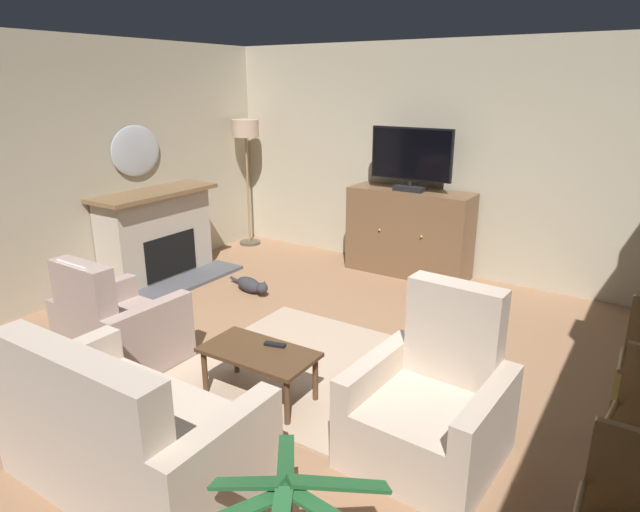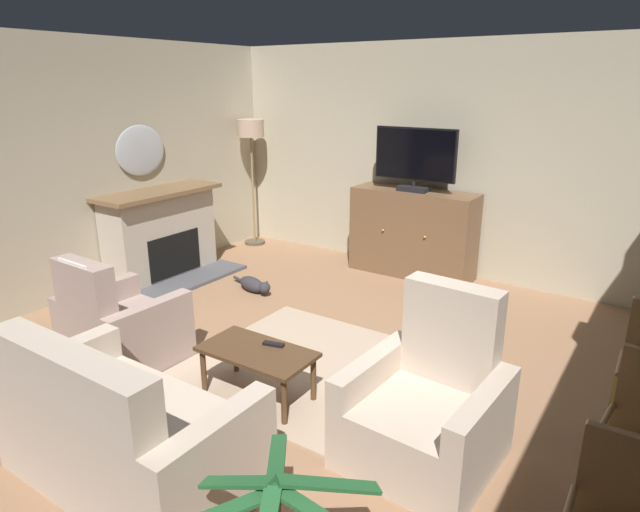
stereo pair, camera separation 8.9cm
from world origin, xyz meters
TOP-DOWN VIEW (x-y plane):
  - ground_plane at (0.00, 0.00)m, footprint 6.75×6.53m
  - wall_back at (0.00, 3.01)m, footprint 6.75×0.10m
  - wall_left at (-3.13, 0.00)m, footprint 0.10×6.53m
  - rug_central at (0.09, -0.03)m, footprint 2.01×1.85m
  - fireplace at (-2.80, 0.83)m, footprint 0.94×1.61m
  - wall_mirror_oval at (-3.05, 0.83)m, footprint 0.06×0.71m
  - tv_cabinet at (-0.26, 2.66)m, footprint 1.55×0.54m
  - television at (-0.26, 2.61)m, footprint 1.03×0.20m
  - coffee_table at (-0.02, -0.64)m, footprint 0.90×0.49m
  - tv_remote at (0.04, -0.51)m, footprint 0.18×0.09m
  - sofa_floral at (-0.06, -1.82)m, footprint 1.58×0.86m
  - armchair_by_fireplace at (-1.37, -0.88)m, footprint 0.89×0.84m
  - armchair_facing_sofa at (1.35, -0.56)m, footprint 0.94×0.94m
  - potted_plant_leafy_by_curtain at (1.07, 0.42)m, footprint 0.57×0.57m
  - cat at (-1.51, 1.04)m, footprint 0.70×0.27m
  - floor_lamp at (-2.81, 2.58)m, footprint 0.38×0.38m

SIDE VIEW (x-z plane):
  - ground_plane at x=0.00m, z-range -0.04..0.00m
  - rug_central at x=0.09m, z-range 0.00..0.01m
  - cat at x=-1.51m, z-range -0.01..0.19m
  - armchair_by_fireplace at x=-1.37m, z-range -0.19..0.83m
  - armchair_facing_sofa at x=1.35m, z-range -0.22..0.90m
  - sofa_floral at x=-0.06m, z-range -0.16..0.85m
  - coffee_table at x=-0.02m, z-range 0.15..0.55m
  - tv_remote at x=0.04m, z-range 0.40..0.42m
  - potted_plant_leafy_by_curtain at x=1.07m, z-range 0.04..0.87m
  - tv_cabinet at x=-0.26m, z-range -0.02..1.06m
  - fireplace at x=-2.80m, z-range -0.02..1.08m
  - wall_back at x=0.00m, z-range 0.00..2.84m
  - wall_left at x=-3.13m, z-range 0.00..2.84m
  - television at x=-0.26m, z-range 1.10..1.86m
  - floor_lamp at x=-2.81m, z-range 0.61..2.45m
  - wall_mirror_oval at x=-3.05m, z-range 1.26..1.86m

